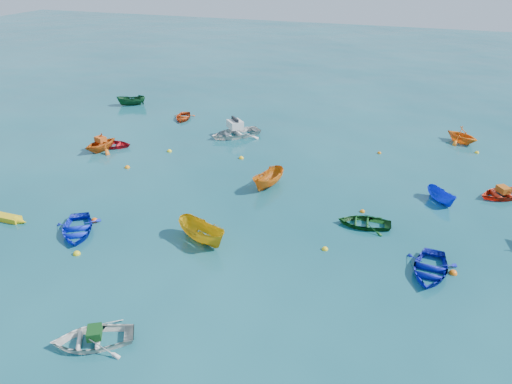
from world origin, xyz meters
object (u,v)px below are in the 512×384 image
(dinghy_blue_sw, at_px, (78,233))
(motorboat_white, at_px, (235,136))
(dinghy_blue_se, at_px, (429,273))
(dinghy_white_near, at_px, (94,343))

(dinghy_blue_sw, relative_size, motorboat_white, 0.81)
(dinghy_blue_se, bearing_deg, motorboat_white, 141.55)
(dinghy_white_near, bearing_deg, dinghy_blue_se, 96.73)
(dinghy_white_near, height_order, dinghy_blue_se, dinghy_blue_se)
(dinghy_blue_se, distance_m, motorboat_white, 20.98)
(dinghy_blue_sw, xyz_separation_m, motorboat_white, (2.43, 16.71, 0.00))
(motorboat_white, bearing_deg, dinghy_blue_se, 1.77)
(dinghy_blue_sw, distance_m, dinghy_white_near, 8.79)
(dinghy_blue_se, relative_size, motorboat_white, 0.81)
(dinghy_blue_se, bearing_deg, dinghy_blue_sw, -167.79)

